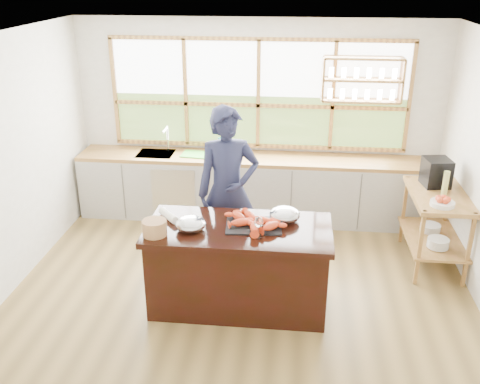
# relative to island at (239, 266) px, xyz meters

# --- Properties ---
(ground_plane) EXTENTS (5.00, 5.00, 0.00)m
(ground_plane) POSITION_rel_island_xyz_m (0.00, 0.20, -0.45)
(ground_plane) COLOR olive
(room_shell) EXTENTS (5.02, 4.52, 2.71)m
(room_shell) POSITION_rel_island_xyz_m (0.02, 0.71, 1.30)
(room_shell) COLOR white
(room_shell) RESTS_ON ground_plane
(back_counter) EXTENTS (4.90, 0.63, 0.90)m
(back_counter) POSITION_rel_island_xyz_m (-0.02, 2.14, 0.00)
(back_counter) COLOR #B3B2A9
(back_counter) RESTS_ON ground_plane
(right_shelf_unit) EXTENTS (0.62, 1.10, 0.90)m
(right_shelf_unit) POSITION_rel_island_xyz_m (2.19, 1.09, 0.15)
(right_shelf_unit) COLOR #AD7542
(right_shelf_unit) RESTS_ON ground_plane
(island) EXTENTS (1.85, 0.90, 0.90)m
(island) POSITION_rel_island_xyz_m (0.00, 0.00, 0.00)
(island) COLOR black
(island) RESTS_ON ground_plane
(cook) EXTENTS (0.81, 0.65, 1.94)m
(cook) POSITION_rel_island_xyz_m (-0.20, 0.75, 0.51)
(cook) COLOR #1B1F3A
(cook) RESTS_ON ground_plane
(potted_plant) EXTENTS (0.16, 0.13, 0.27)m
(potted_plant) POSITION_rel_island_xyz_m (-0.46, 2.20, 0.58)
(potted_plant) COLOR slate
(potted_plant) RESTS_ON back_counter
(cutting_board) EXTENTS (0.43, 0.34, 0.01)m
(cutting_board) POSITION_rel_island_xyz_m (-0.82, 2.14, 0.45)
(cutting_board) COLOR green
(cutting_board) RESTS_ON back_counter
(espresso_machine) EXTENTS (0.33, 0.35, 0.33)m
(espresso_machine) POSITION_rel_island_xyz_m (2.19, 1.35, 0.61)
(espresso_machine) COLOR black
(espresso_machine) RESTS_ON right_shelf_unit
(wine_bottle) EXTENTS (0.09, 0.09, 0.27)m
(wine_bottle) POSITION_rel_island_xyz_m (2.24, 1.10, 0.58)
(wine_bottle) COLOR #C1C566
(wine_bottle) RESTS_ON right_shelf_unit
(fruit_bowl) EXTENTS (0.26, 0.26, 0.11)m
(fruit_bowl) POSITION_rel_island_xyz_m (2.14, 0.76, 0.49)
(fruit_bowl) COLOR silver
(fruit_bowl) RESTS_ON right_shelf_unit
(slate_board) EXTENTS (0.58, 0.44, 0.02)m
(slate_board) POSITION_rel_island_xyz_m (0.15, 0.04, 0.45)
(slate_board) COLOR black
(slate_board) RESTS_ON island
(lobster_pile) EXTENTS (0.55, 0.48, 0.08)m
(lobster_pile) POSITION_rel_island_xyz_m (0.14, 0.03, 0.50)
(lobster_pile) COLOR #EA5428
(lobster_pile) RESTS_ON slate_board
(mixing_bowl_left) EXTENTS (0.30, 0.30, 0.15)m
(mixing_bowl_left) POSITION_rel_island_xyz_m (-0.46, -0.11, 0.51)
(mixing_bowl_left) COLOR #B6B7BE
(mixing_bowl_left) RESTS_ON island
(mixing_bowl_right) EXTENTS (0.32, 0.32, 0.15)m
(mixing_bowl_right) POSITION_rel_island_xyz_m (0.45, 0.20, 0.51)
(mixing_bowl_right) COLOR #B6B7BE
(mixing_bowl_right) RESTS_ON island
(wine_glass) EXTENTS (0.08, 0.08, 0.22)m
(wine_glass) POSITION_rel_island_xyz_m (0.21, -0.20, 0.61)
(wine_glass) COLOR white
(wine_glass) RESTS_ON island
(wicker_basket) EXTENTS (0.24, 0.24, 0.15)m
(wicker_basket) POSITION_rel_island_xyz_m (-0.79, -0.25, 0.52)
(wicker_basket) COLOR #A47241
(wicker_basket) RESTS_ON island
(parchment_roll) EXTENTS (0.25, 0.28, 0.08)m
(parchment_roll) POSITION_rel_island_xyz_m (-0.74, 0.11, 0.49)
(parchment_roll) COLOR white
(parchment_roll) RESTS_ON island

